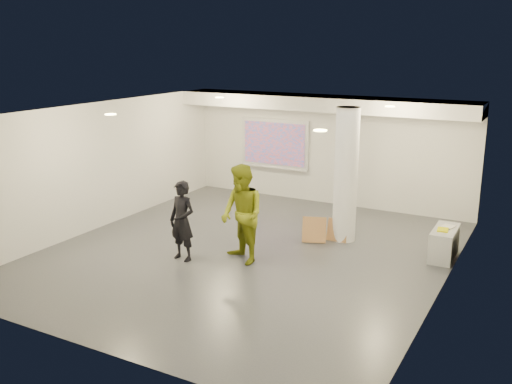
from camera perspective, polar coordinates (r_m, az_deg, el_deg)
The scene contains 20 objects.
floor at distance 12.19m, azimuth -0.90°, elevation -6.11°, with size 8.00×9.00×0.01m, color #3B3D43.
ceiling at distance 11.47m, azimuth -0.96°, elevation 8.03°, with size 8.00×9.00×0.01m, color silver.
wall_back at distance 15.73m, azimuth 7.18°, elevation 4.22°, with size 8.00×0.01×3.00m, color silver.
wall_front at distance 8.30m, azimuth -16.48°, elevation -5.89°, with size 8.00×0.01×3.00m, color silver.
wall_left at distance 14.10m, azimuth -15.25°, elevation 2.59°, with size 0.01×9.00×3.00m, color silver.
wall_right at distance 10.44m, azimuth 18.56°, elevation -1.83°, with size 0.01×9.00×3.00m, color silver.
soffit_band at distance 15.04m, azimuth 6.56°, elevation 8.84°, with size 8.00×1.10×0.36m, color silver.
downlight_nw at distance 14.73m, azimuth -3.66°, elevation 9.41°, with size 0.22×0.22×0.02m, color #FEF28C.
downlight_ne at distance 12.95m, azimuth 13.25°, elevation 8.32°, with size 0.22×0.22×0.02m, color #FEF28C.
downlight_sw at distance 11.57m, azimuth -14.34°, elevation 7.53°, with size 0.22×0.22×0.02m, color #FEF28C.
downlight_se at distance 9.18m, azimuth 6.44°, elevation 6.14°, with size 0.22×0.22×0.02m, color #FEF28C.
column at distance 12.74m, azimuth 8.98°, elevation 1.67°, with size 0.52×0.52×3.00m, color white.
projection_screen at distance 16.32m, azimuth 1.87°, elevation 4.80°, with size 2.10×0.13×1.42m.
credenza at distance 12.45m, azimuth 18.30°, elevation -4.89°, with size 0.45×1.09×0.63m, color #A2A5A8.
papers_stack at distance 12.48m, azimuth 18.64°, elevation -3.30°, with size 0.24×0.30×0.02m, color silver.
postit_pad at distance 12.23m, azimuth 18.17°, elevation -3.60°, with size 0.21×0.29×0.03m, color #E4E203.
cardboard_back at distance 12.95m, azimuth 8.14°, elevation -3.80°, with size 0.47×0.04×0.52m, color #9D6F41.
cardboard_front at distance 12.82m, azimuth 5.84°, elevation -3.79°, with size 0.53×0.05×0.58m, color #9D6F41.
woman at distance 11.68m, azimuth -7.40°, elevation -2.89°, with size 0.60×0.40×1.65m, color black.
man at distance 11.41m, azimuth -1.41°, elevation -2.26°, with size 0.98×0.76×2.01m, color olive.
Camera 1 is at (5.61, -9.92, 4.34)m, focal length 40.00 mm.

